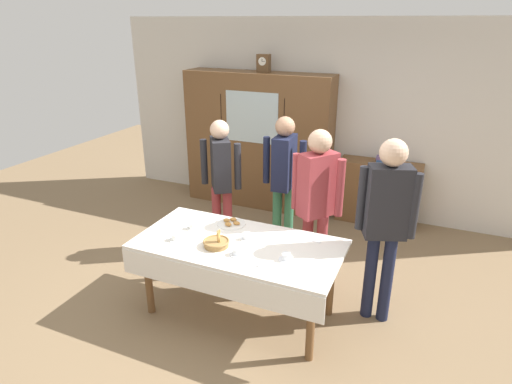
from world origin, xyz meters
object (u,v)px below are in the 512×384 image
at_px(dining_table, 237,254).
at_px(pastry_plate, 231,223).
at_px(tea_cup_far_right, 286,257).
at_px(bookshelf_low, 378,193).
at_px(spoon_mid_left, 317,242).
at_px(person_beside_shelf, 317,196).
at_px(person_by_cabinet, 221,174).
at_px(book_stack, 382,160).
at_px(bread_basket, 216,243).
at_px(tea_cup_far_left, 193,226).
at_px(wall_cabinet, 258,141).
at_px(tea_cup_near_left, 247,237).
at_px(spoon_far_right, 285,239).
at_px(tea_cup_center, 237,252).
at_px(person_near_right_end, 284,172).
at_px(spoon_near_left, 256,266).
at_px(tea_cup_front_edge, 176,238).
at_px(person_behind_table_right, 386,214).
at_px(mantel_clock, 264,63).

xyz_separation_m(dining_table, pastry_plate, (-0.23, 0.34, 0.12)).
bearing_deg(tea_cup_far_right, bookshelf_low, 82.03).
bearing_deg(spoon_mid_left, person_beside_shelf, 107.53).
distance_m(tea_cup_far_right, person_by_cabinet, 1.73).
distance_m(dining_table, book_stack, 2.79).
relative_size(book_stack, bread_basket, 0.84).
distance_m(tea_cup_far_left, bread_basket, 0.43).
bearing_deg(wall_cabinet, tea_cup_near_left, -69.04).
xyz_separation_m(tea_cup_far_right, spoon_far_right, (-0.13, 0.34, -0.02)).
bearing_deg(pastry_plate, dining_table, -56.58).
height_order(tea_cup_center, person_near_right_end, person_near_right_end).
relative_size(tea_cup_near_left, spoon_near_left, 1.09).
bearing_deg(pastry_plate, wall_cabinet, 106.68).
bearing_deg(tea_cup_front_edge, dining_table, 15.37).
bearing_deg(bookshelf_low, tea_cup_far_right, -97.97).
height_order(bookshelf_low, person_behind_table_right, person_behind_table_right).
xyz_separation_m(mantel_clock, person_behind_table_right, (2.03, -2.09, -1.02)).
distance_m(spoon_near_left, person_by_cabinet, 1.75).
distance_m(bread_basket, spoon_far_right, 0.63).
distance_m(bookshelf_low, pastry_plate, 2.57).
xyz_separation_m(dining_table, spoon_far_right, (0.37, 0.26, 0.11)).
relative_size(bookshelf_low, person_behind_table_right, 0.62).
distance_m(tea_cup_far_right, tea_cup_front_edge, 1.06).
xyz_separation_m(dining_table, tea_cup_center, (0.08, -0.16, 0.13)).
xyz_separation_m(wall_cabinet, tea_cup_near_left, (0.94, -2.46, -0.19)).
height_order(bookshelf_low, tea_cup_center, bookshelf_low).
distance_m(tea_cup_far_left, tea_cup_front_edge, 0.26).
height_order(spoon_mid_left, person_beside_shelf, person_beside_shelf).
xyz_separation_m(tea_cup_far_right, tea_cup_far_left, (-1.03, 0.19, 0.00)).
relative_size(tea_cup_near_left, spoon_far_right, 1.09).
relative_size(dining_table, spoon_near_left, 15.79).
bearing_deg(tea_cup_far_left, tea_cup_far_right, -10.53).
distance_m(dining_table, bookshelf_low, 2.79).
bearing_deg(person_behind_table_right, tea_cup_center, -149.74).
xyz_separation_m(spoon_mid_left, person_by_cabinet, (-1.39, 0.79, 0.21)).
xyz_separation_m(mantel_clock, tea_cup_far_left, (0.29, -2.48, -1.30)).
distance_m(mantel_clock, person_beside_shelf, 2.51).
xyz_separation_m(bookshelf_low, tea_cup_far_left, (-1.41, -2.53, 0.36)).
xyz_separation_m(tea_cup_far_left, tea_cup_front_edge, (-0.02, -0.26, -0.00)).
distance_m(tea_cup_front_edge, spoon_mid_left, 1.29).
xyz_separation_m(bookshelf_low, person_near_right_end, (-0.94, -1.26, 0.58)).
relative_size(bookshelf_low, spoon_near_left, 9.13).
height_order(dining_table, person_beside_shelf, person_beside_shelf).
bearing_deg(spoon_mid_left, tea_cup_far_right, -110.18).
bearing_deg(book_stack, dining_table, -108.49).
distance_m(dining_table, tea_cup_near_left, 0.19).
xyz_separation_m(wall_cabinet, pastry_plate, (0.67, -2.24, -0.21)).
bearing_deg(wall_cabinet, pastry_plate, -73.32).
relative_size(wall_cabinet, bookshelf_low, 2.01).
xyz_separation_m(tea_cup_far_left, person_behind_table_right, (1.74, 0.38, 0.28)).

